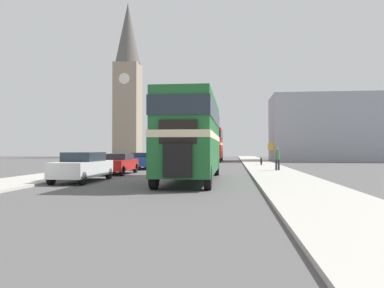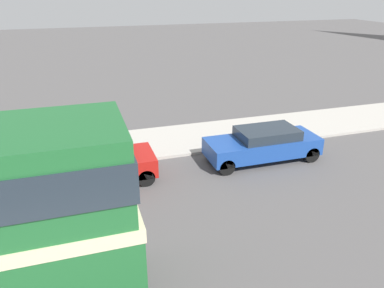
{
  "view_description": "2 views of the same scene",
  "coord_description": "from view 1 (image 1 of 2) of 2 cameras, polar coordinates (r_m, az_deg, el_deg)",
  "views": [
    {
      "loc": [
        3.84,
        -21.6,
        1.7
      ],
      "look_at": [
        1.7,
        -1.89,
        1.95
      ],
      "focal_mm": 35.0,
      "sensor_mm": 36.0,
      "label": 1
    },
    {
      "loc": [
        8.81,
        2.36,
        6.73
      ],
      "look_at": [
        0.0,
        5.15,
        2.78
      ],
      "focal_mm": 35.0,
      "sensor_mm": 36.0,
      "label": 2
    }
  ],
  "objects": [
    {
      "name": "ground_plane",
      "position": [
        22.01,
        -3.88,
        -5.16
      ],
      "size": [
        120.0,
        120.0,
        0.0
      ],
      "primitive_type": "plane",
      "color": "#565454"
    },
    {
      "name": "sidewalk_right",
      "position": [
        21.86,
        13.89,
        -5.02
      ],
      "size": [
        3.5,
        120.0,
        0.12
      ],
      "color": "#B7B2A8",
      "rests_on": "ground_plane"
    },
    {
      "name": "car_parked_near",
      "position": [
        20.2,
        -16.28,
        -3.3
      ],
      "size": [
        1.72,
        4.65,
        1.52
      ],
      "color": "white",
      "rests_on": "ground_plane"
    },
    {
      "name": "sidewalk_left",
      "position": [
        24.11,
        -19.93,
        -4.59
      ],
      "size": [
        3.5,
        120.0,
        0.12
      ],
      "color": "#B7B2A8",
      "rests_on": "ground_plane"
    },
    {
      "name": "car_parked_mid",
      "position": [
        25.58,
        -11.28,
        -2.9
      ],
      "size": [
        1.81,
        4.13,
        1.37
      ],
      "color": "red",
      "rests_on": "ground_plane"
    },
    {
      "name": "shop_building_block",
      "position": [
        55.87,
        22.96,
        2.22
      ],
      "size": [
        21.51,
        8.36,
        9.05
      ],
      "color": "#999EA8",
      "rests_on": "ground_plane"
    },
    {
      "name": "bus_distant",
      "position": [
        50.02,
        3.12,
        0.25
      ],
      "size": [
        2.55,
        9.87,
        4.31
      ],
      "color": "#B2140F",
      "rests_on": "ground_plane"
    },
    {
      "name": "pedestrian_walking",
      "position": [
        28.26,
        12.9,
        -2.06
      ],
      "size": [
        0.33,
        0.33,
        1.62
      ],
      "color": "#282833",
      "rests_on": "sidewalk_right"
    },
    {
      "name": "bicycle_on_pavement",
      "position": [
        37.31,
        10.5,
        -2.59
      ],
      "size": [
        0.05,
        1.76,
        0.78
      ],
      "color": "black",
      "rests_on": "sidewalk_right"
    },
    {
      "name": "church_tower",
      "position": [
        76.38,
        -9.77,
        9.89
      ],
      "size": [
        4.99,
        4.99,
        30.8
      ],
      "color": "gray",
      "rests_on": "ground_plane"
    },
    {
      "name": "double_decker_bus",
      "position": [
        19.82,
        -0.01,
        1.69
      ],
      "size": [
        2.56,
        10.54,
        4.28
      ],
      "color": "#1E602D",
      "rests_on": "ground_plane"
    },
    {
      "name": "car_parked_far",
      "position": [
        31.9,
        -7.51,
        -2.48
      ],
      "size": [
        1.75,
        4.64,
        1.37
      ],
      "color": "#1E479E",
      "rests_on": "ground_plane"
    }
  ]
}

